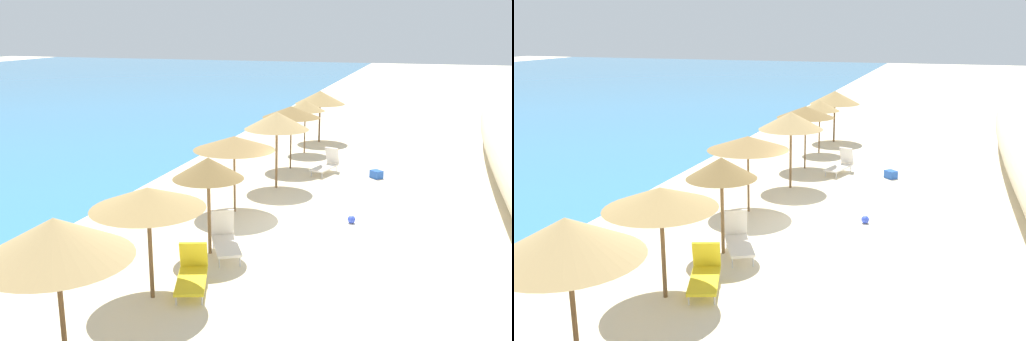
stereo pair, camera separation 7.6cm
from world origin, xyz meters
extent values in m
plane|color=beige|center=(0.00, 0.00, 0.00)|extent=(160.00, 160.00, 0.00)
cylinder|color=brown|center=(-9.06, 2.22, 1.25)|extent=(0.09, 0.09, 2.49)
cone|color=tan|center=(-9.06, 2.22, 2.69)|extent=(2.58, 2.58, 0.70)
cylinder|color=brown|center=(-5.75, 2.32, 1.15)|extent=(0.10, 0.10, 2.29)
cone|color=#9E7F4C|center=(-5.75, 2.32, 2.39)|extent=(2.57, 2.57, 0.48)
cylinder|color=brown|center=(-2.95, 2.05, 1.14)|extent=(0.10, 0.10, 2.27)
cone|color=olive|center=(-2.95, 2.05, 2.41)|extent=(1.91, 1.91, 0.58)
cylinder|color=brown|center=(0.62, 2.62, 1.13)|extent=(0.08, 0.08, 2.27)
cone|color=olive|center=(0.62, 2.62, 2.34)|extent=(2.69, 2.69, 0.45)
cylinder|color=brown|center=(3.79, 2.07, 1.21)|extent=(0.09, 0.09, 2.43)
cone|color=tan|center=(3.79, 2.07, 2.61)|extent=(2.45, 2.45, 0.66)
cylinder|color=brown|center=(6.89, 2.30, 1.20)|extent=(0.07, 0.07, 2.39)
cone|color=olive|center=(6.89, 2.30, 2.49)|extent=(2.47, 2.47, 0.48)
cylinder|color=brown|center=(10.12, 2.42, 1.11)|extent=(0.07, 0.07, 2.22)
cone|color=#9E7F4C|center=(10.12, 2.42, 2.32)|extent=(1.92, 1.92, 0.50)
cylinder|color=brown|center=(13.02, 2.28, 1.09)|extent=(0.10, 0.10, 2.18)
cone|color=#9E7F4C|center=(13.02, 2.28, 2.38)|extent=(2.64, 2.64, 0.69)
cube|color=yellow|center=(-5.24, 1.58, 0.28)|extent=(1.63, 1.13, 0.07)
cube|color=yellow|center=(-4.57, 1.81, 0.64)|extent=(0.48, 0.73, 0.71)
cylinder|color=silver|center=(-5.93, 1.64, 0.12)|extent=(0.04, 0.04, 0.24)
cylinder|color=silver|center=(-5.75, 1.10, 0.12)|extent=(0.04, 0.04, 0.24)
cylinder|color=silver|center=(-4.73, 2.06, 0.12)|extent=(0.04, 0.04, 0.24)
cylinder|color=silver|center=(-4.55, 1.51, 0.12)|extent=(0.04, 0.04, 0.24)
cube|color=white|center=(-3.09, 1.52, 0.33)|extent=(1.66, 1.29, 0.07)
cube|color=white|center=(-2.45, 1.87, 0.73)|extent=(0.49, 0.66, 0.80)
cylinder|color=silver|center=(-3.79, 1.45, 0.15)|extent=(0.04, 0.04, 0.29)
cylinder|color=silver|center=(-3.53, 0.97, 0.15)|extent=(0.04, 0.04, 0.29)
cylinder|color=silver|center=(-2.64, 2.07, 0.15)|extent=(0.04, 0.04, 0.29)
cylinder|color=silver|center=(-2.39, 1.60, 0.15)|extent=(0.04, 0.04, 0.29)
cube|color=white|center=(6.34, 0.71, 0.28)|extent=(1.60, 1.00, 0.07)
cube|color=white|center=(7.02, 0.50, 0.66)|extent=(0.44, 0.64, 0.75)
cylinder|color=silver|center=(5.81, 1.13, 0.12)|extent=(0.04, 0.04, 0.25)
cylinder|color=silver|center=(5.66, 0.66, 0.12)|extent=(0.04, 0.04, 0.25)
cylinder|color=silver|center=(7.02, 0.75, 0.12)|extent=(0.04, 0.04, 0.25)
cylinder|color=silver|center=(6.87, 0.28, 0.12)|extent=(0.04, 0.04, 0.25)
sphere|color=blue|center=(0.64, -1.29, 0.13)|extent=(0.25, 0.25, 0.25)
cube|color=blue|center=(6.39, -1.46, 0.16)|extent=(0.58, 0.59, 0.32)
camera|label=1|loc=(-16.23, -3.53, 6.05)|focal=39.44mm
camera|label=2|loc=(-16.21, -3.60, 6.05)|focal=39.44mm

